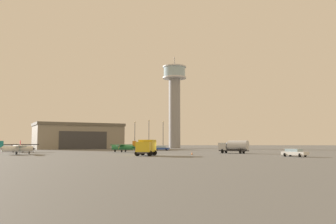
{
  "coord_description": "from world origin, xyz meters",
  "views": [
    {
      "loc": [
        3.11,
        -65.09,
        2.53
      ],
      "look_at": [
        0.28,
        18.47,
        9.89
      ],
      "focal_mm": 36.43,
      "sensor_mm": 36.0,
      "label": 1
    }
  ],
  "objects_px": {
    "light_post_west": "(149,132)",
    "traffic_cone_near_right": "(149,152)",
    "truck_fuel_tanker_silver": "(234,146)",
    "truck_box_yellow": "(146,147)",
    "car_white": "(295,152)",
    "light_post_north": "(135,133)",
    "car_blue": "(161,148)",
    "traffic_cone_near_left": "(192,153)",
    "control_tower": "(175,97)",
    "light_post_centre": "(163,133)",
    "airplane_green": "(123,147)",
    "airplane_white": "(17,148)",
    "airplane_black": "(18,147)"
  },
  "relations": [
    {
      "from": "truck_box_yellow",
      "to": "light_post_centre",
      "type": "relative_size",
      "value": 0.62
    },
    {
      "from": "airplane_green",
      "to": "traffic_cone_near_right",
      "type": "distance_m",
      "value": 10.88
    },
    {
      "from": "airplane_white",
      "to": "light_post_north",
      "type": "xyz_separation_m",
      "value": [
        18.38,
        42.22,
        4.14
      ]
    },
    {
      "from": "control_tower",
      "to": "car_blue",
      "type": "distance_m",
      "value": 45.55
    },
    {
      "from": "airplane_green",
      "to": "traffic_cone_near_right",
      "type": "relative_size",
      "value": 15.19
    },
    {
      "from": "light_post_centre",
      "to": "traffic_cone_near_left",
      "type": "bearing_deg",
      "value": -80.11
    },
    {
      "from": "truck_fuel_tanker_silver",
      "to": "car_blue",
      "type": "bearing_deg",
      "value": -21.61
    },
    {
      "from": "truck_fuel_tanker_silver",
      "to": "light_post_centre",
      "type": "xyz_separation_m",
      "value": [
        -17.62,
        37.34,
        4.02
      ]
    },
    {
      "from": "truck_fuel_tanker_silver",
      "to": "control_tower",
      "type": "bearing_deg",
      "value": -46.2
    },
    {
      "from": "light_post_north",
      "to": "light_post_centre",
      "type": "relative_size",
      "value": 0.96
    },
    {
      "from": "control_tower",
      "to": "light_post_centre",
      "type": "bearing_deg",
      "value": -97.5
    },
    {
      "from": "car_white",
      "to": "light_post_north",
      "type": "bearing_deg",
      "value": 173.22
    },
    {
      "from": "control_tower",
      "to": "traffic_cone_near_left",
      "type": "distance_m",
      "value": 74.76
    },
    {
      "from": "traffic_cone_near_right",
      "to": "car_blue",
      "type": "bearing_deg",
      "value": 85.83
    },
    {
      "from": "truck_box_yellow",
      "to": "car_white",
      "type": "xyz_separation_m",
      "value": [
        25.87,
        -3.53,
        -0.9
      ]
    },
    {
      "from": "airplane_white",
      "to": "truck_box_yellow",
      "type": "relative_size",
      "value": 1.46
    },
    {
      "from": "truck_box_yellow",
      "to": "light_post_centre",
      "type": "bearing_deg",
      "value": -171.97
    },
    {
      "from": "airplane_green",
      "to": "light_post_north",
      "type": "bearing_deg",
      "value": -70.68
    },
    {
      "from": "control_tower",
      "to": "airplane_black",
      "type": "relative_size",
      "value": 4.27
    },
    {
      "from": "traffic_cone_near_left",
      "to": "control_tower",
      "type": "bearing_deg",
      "value": 93.56
    },
    {
      "from": "airplane_white",
      "to": "airplane_black",
      "type": "height_order",
      "value": "airplane_black"
    },
    {
      "from": "car_blue",
      "to": "light_post_west",
      "type": "height_order",
      "value": "light_post_west"
    },
    {
      "from": "truck_box_yellow",
      "to": "traffic_cone_near_left",
      "type": "xyz_separation_m",
      "value": [
        8.56,
        5.12,
        -1.33
      ]
    },
    {
      "from": "car_white",
      "to": "light_post_centre",
      "type": "bearing_deg",
      "value": 164.27
    },
    {
      "from": "light_post_west",
      "to": "light_post_north",
      "type": "distance_m",
      "value": 7.4
    },
    {
      "from": "control_tower",
      "to": "car_blue",
      "type": "height_order",
      "value": "control_tower"
    },
    {
      "from": "control_tower",
      "to": "airplane_black",
      "type": "xyz_separation_m",
      "value": [
        -37.72,
        -56.97,
        -19.88
      ]
    },
    {
      "from": "control_tower",
      "to": "airplane_white",
      "type": "height_order",
      "value": "control_tower"
    },
    {
      "from": "truck_fuel_tanker_silver",
      "to": "light_post_north",
      "type": "bearing_deg",
      "value": -20.8
    },
    {
      "from": "truck_fuel_tanker_silver",
      "to": "car_white",
      "type": "distance_m",
      "value": 18.39
    },
    {
      "from": "light_post_west",
      "to": "truck_fuel_tanker_silver",
      "type": "bearing_deg",
      "value": -60.72
    },
    {
      "from": "light_post_north",
      "to": "airplane_white",
      "type": "bearing_deg",
      "value": -113.53
    },
    {
      "from": "truck_fuel_tanker_silver",
      "to": "light_post_centre",
      "type": "bearing_deg",
      "value": -33.51
    },
    {
      "from": "light_post_west",
      "to": "traffic_cone_near_right",
      "type": "relative_size",
      "value": 16.6
    },
    {
      "from": "truck_fuel_tanker_silver",
      "to": "car_blue",
      "type": "height_order",
      "value": "truck_fuel_tanker_silver"
    },
    {
      "from": "truck_fuel_tanker_silver",
      "to": "traffic_cone_near_right",
      "type": "relative_size",
      "value": 10.89
    },
    {
      "from": "truck_fuel_tanker_silver",
      "to": "car_white",
      "type": "xyz_separation_m",
      "value": [
        7.6,
        -16.72,
        -0.85
      ]
    },
    {
      "from": "truck_box_yellow",
      "to": "light_post_west",
      "type": "distance_m",
      "value": 53.93
    },
    {
      "from": "airplane_black",
      "to": "traffic_cone_near_right",
      "type": "distance_m",
      "value": 33.4
    },
    {
      "from": "truck_box_yellow",
      "to": "car_blue",
      "type": "bearing_deg",
      "value": -172.54
    },
    {
      "from": "truck_box_yellow",
      "to": "car_blue",
      "type": "xyz_separation_m",
      "value": [
        0.83,
        36.21,
        -0.9
      ]
    },
    {
      "from": "airplane_black",
      "to": "truck_box_yellow",
      "type": "relative_size",
      "value": 1.51
    },
    {
      "from": "control_tower",
      "to": "car_blue",
      "type": "xyz_separation_m",
      "value": [
        -3.28,
        -40.55,
        -20.49
      ]
    },
    {
      "from": "truck_fuel_tanker_silver",
      "to": "traffic_cone_near_left",
      "type": "height_order",
      "value": "truck_fuel_tanker_silver"
    },
    {
      "from": "airplane_white",
      "to": "traffic_cone_near_right",
      "type": "xyz_separation_m",
      "value": [
        25.98,
        8.37,
        -0.98
      ]
    },
    {
      "from": "car_blue",
      "to": "light_post_north",
      "type": "distance_m",
      "value": 15.25
    },
    {
      "from": "traffic_cone_near_right",
      "to": "truck_fuel_tanker_silver",
      "type": "bearing_deg",
      "value": -1.07
    },
    {
      "from": "car_blue",
      "to": "car_white",
      "type": "relative_size",
      "value": 1.06
    },
    {
      "from": "traffic_cone_near_left",
      "to": "traffic_cone_near_right",
      "type": "relative_size",
      "value": 1.04
    },
    {
      "from": "airplane_black",
      "to": "car_blue",
      "type": "xyz_separation_m",
      "value": [
        34.45,
        16.42,
        -0.6
      ]
    }
  ]
}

